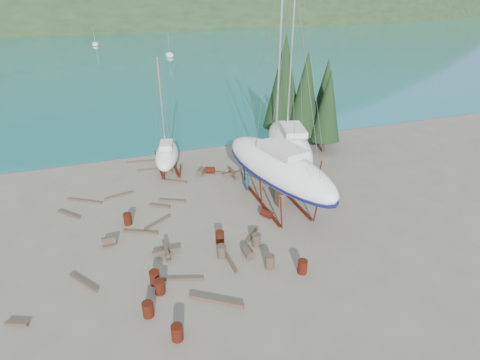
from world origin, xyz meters
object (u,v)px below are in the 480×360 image
object	(u,v)px
small_sailboat_shore	(167,154)
worker	(247,180)
large_sailboat_far	(289,144)
large_sailboat_near	(278,166)

from	to	relation	value
small_sailboat_shore	worker	world-z (taller)	small_sailboat_shore
large_sailboat_far	small_sailboat_shore	distance (m)	11.25
large_sailboat_far	large_sailboat_near	bearing A→B (deg)	-110.37
large_sailboat_far	worker	xyz separation A→B (m)	(-4.72, -1.80, -2.01)
large_sailboat_far	small_sailboat_shore	size ratio (longest dim) A/B	1.74
small_sailboat_shore	large_sailboat_far	bearing A→B (deg)	-8.68
large_sailboat_near	worker	size ratio (longest dim) A/B	10.66
worker	large_sailboat_near	bearing A→B (deg)	-163.19
large_sailboat_near	small_sailboat_shore	distance (m)	11.38
large_sailboat_far	small_sailboat_shore	xyz separation A→B (m)	(-10.36, 4.20, -1.22)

